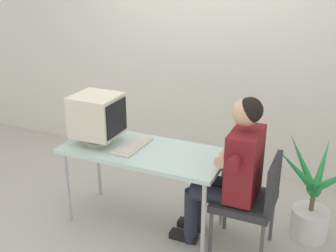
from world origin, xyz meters
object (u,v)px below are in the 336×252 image
(keyboard, at_px, (133,145))
(person_seated, at_px, (232,168))
(potted_plant, at_px, (312,203))
(crt_monitor, at_px, (97,116))
(office_chair, at_px, (252,198))
(desk, at_px, (144,155))

(keyboard, height_order, person_seated, person_seated)
(potted_plant, bearing_deg, crt_monitor, -167.21)
(keyboard, relative_size, potted_plant, 0.50)
(office_chair, xyz_separation_m, person_seated, (-0.18, -0.00, 0.23))
(keyboard, xyz_separation_m, person_seated, (0.88, -0.01, -0.02))
(person_seated, bearing_deg, keyboard, 179.31)
(desk, distance_m, office_chair, 0.97)
(crt_monitor, bearing_deg, office_chair, 0.60)
(potted_plant, bearing_deg, keyboard, -165.44)
(crt_monitor, distance_m, office_chair, 1.46)
(keyboard, bearing_deg, crt_monitor, -175.59)
(crt_monitor, bearing_deg, keyboard, 4.41)
(desk, bearing_deg, crt_monitor, -177.43)
(crt_monitor, height_order, person_seated, person_seated)
(crt_monitor, bearing_deg, desk, 2.57)
(person_seated, xyz_separation_m, potted_plant, (0.60, 0.39, -0.39))
(crt_monitor, relative_size, potted_plant, 0.49)
(desk, height_order, potted_plant, potted_plant)
(office_chair, xyz_separation_m, potted_plant, (0.42, 0.39, -0.17))
(desk, distance_m, crt_monitor, 0.52)
(crt_monitor, distance_m, person_seated, 1.23)
(keyboard, distance_m, person_seated, 0.88)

